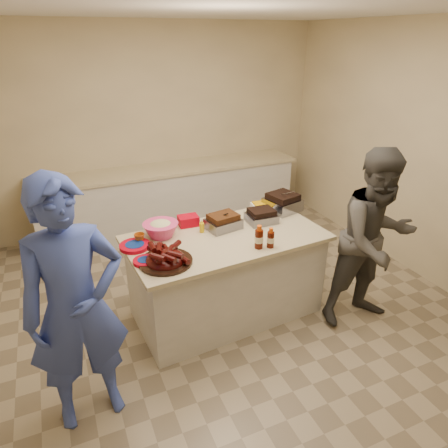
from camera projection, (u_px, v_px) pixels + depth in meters
name	position (u px, v px, depth m)	size (l,w,h in m)	color
room	(238.00, 316.00, 3.93)	(4.50, 5.00, 2.70)	#CEBA8D
back_counter	(171.00, 198.00, 5.56)	(3.60, 0.64, 0.90)	beige
island	(226.00, 311.00, 4.00)	(1.79, 0.94, 0.85)	beige
rib_platter	(166.00, 263.00, 3.21)	(0.43, 0.43, 0.17)	#420706
pulled_pork_tray	(223.00, 228.00, 3.78)	(0.31, 0.23, 0.09)	#47230F
brisket_tray	(261.00, 222.00, 3.91)	(0.28, 0.23, 0.08)	black
roasting_pan	(282.00, 210.00, 4.18)	(0.31, 0.31, 0.12)	gray
coleslaw_bowl	(161.00, 236.00, 3.64)	(0.32, 0.32, 0.22)	#D63671
sausage_plate	(229.00, 222.00, 3.91)	(0.26, 0.26, 0.04)	silver
mac_cheese_dish	(268.00, 210.00, 4.18)	(0.31, 0.23, 0.08)	#DAA103
bbq_bottle_a	(270.00, 247.00, 3.45)	(0.06, 0.06, 0.18)	#3D0D03
bbq_bottle_b	(259.00, 248.00, 3.44)	(0.07, 0.07, 0.21)	#3D0D03
mustard_bottle	(202.00, 232.00, 3.71)	(0.04, 0.04, 0.12)	#D5AE0A
sauce_bowl	(217.00, 226.00, 3.82)	(0.15, 0.05, 0.15)	silver
plate_stack_large	(135.00, 247.00, 3.44)	(0.26, 0.26, 0.03)	#A70012
plate_stack_small	(145.00, 262.00, 3.21)	(0.19, 0.19, 0.03)	#A70012
plastic_cup	(140.00, 243.00, 3.52)	(0.09, 0.09, 0.09)	#A84F0F
basket_stack	(188.00, 225.00, 3.85)	(0.19, 0.14, 0.09)	#A70012
guest_blue	(95.00, 408.00, 2.96)	(0.66, 1.82, 0.44)	#384CA8
guest_gray	(361.00, 316.00, 3.94)	(0.82, 1.69, 0.64)	#4A4842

